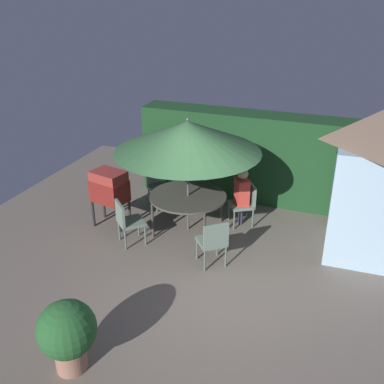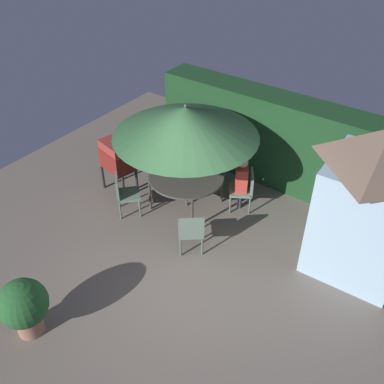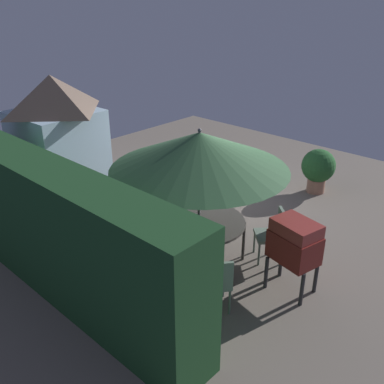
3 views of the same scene
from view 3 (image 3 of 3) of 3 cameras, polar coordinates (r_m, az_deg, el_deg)
ground_plane at (r=9.14m, az=2.33°, el=-2.59°), size 11.00×11.00×0.00m
hedge_backdrop at (r=6.69m, az=-17.47°, el=-4.97°), size 5.68×0.75×2.03m
garden_shed at (r=9.17m, az=-17.28°, el=6.10°), size 1.65×1.61×2.80m
patio_table at (r=7.17m, az=0.91°, el=-4.19°), size 1.55×1.55×0.78m
patio_umbrella at (r=6.65m, az=0.98°, el=5.47°), size 2.83×2.83×2.36m
bbq_grill at (r=6.60m, az=13.43°, el=-6.56°), size 0.79×0.64×1.20m
chair_near_shed at (r=7.55m, az=-8.24°, el=-4.69°), size 0.64×0.64×0.90m
chair_far_side at (r=6.21m, az=3.03°, el=-11.66°), size 0.65×0.65×0.90m
chair_toward_hedge at (r=7.48m, az=10.85°, el=-5.21°), size 0.65×0.65×0.90m
chair_toward_house at (r=8.50m, az=1.22°, el=-0.86°), size 0.65×0.65×0.90m
potted_plant_by_shed at (r=10.20m, az=16.36°, el=3.09°), size 0.76×0.76×1.03m
person_in_red at (r=7.40m, az=-7.73°, el=-2.99°), size 0.38×0.42×1.26m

